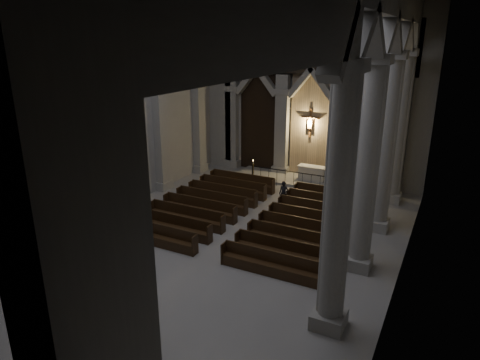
{
  "coord_description": "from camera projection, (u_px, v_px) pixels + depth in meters",
  "views": [
    {
      "loc": [
        8.18,
        -13.68,
        8.48
      ],
      "look_at": [
        -0.42,
        3.0,
        2.26
      ],
      "focal_mm": 32.0,
      "sensor_mm": 36.0,
      "label": 1
    }
  ],
  "objects": [
    {
      "name": "candle_stand_left",
      "position": [
        253.0,
        176.0,
        26.38
      ],
      "size": [
        0.24,
        0.24,
        1.44
      ],
      "color": "#B38F37",
      "rests_on": "ground"
    },
    {
      "name": "sanctuary_step",
      "position": [
        302.0,
        180.0,
        26.69
      ],
      "size": [
        8.5,
        2.6,
        0.15
      ],
      "primitive_type": "cube",
      "color": "#9A978F",
      "rests_on": "ground"
    },
    {
      "name": "altar",
      "position": [
        312.0,
        173.0,
        26.38
      ],
      "size": [
        1.74,
        0.7,
        0.89
      ],
      "color": "beige",
      "rests_on": "sanctuary_step"
    },
    {
      "name": "pews",
      "position": [
        253.0,
        216.0,
        20.71
      ],
      "size": [
        9.5,
        8.6,
        0.91
      ],
      "color": "black",
      "rests_on": "ground"
    },
    {
      "name": "worshipper",
      "position": [
        284.0,
        194.0,
        22.62
      ],
      "size": [
        0.55,
        0.41,
        1.35
      ],
      "primitive_type": "imported",
      "rotation": [
        0.0,
        0.0,
        0.19
      ],
      "color": "black",
      "rests_on": "ground"
    },
    {
      "name": "left_pilasters",
      "position": [
        137.0,
        130.0,
        22.43
      ],
      "size": [
        0.6,
        13.0,
        8.03
      ],
      "color": "#9A978F",
      "rests_on": "ground"
    },
    {
      "name": "candle_stand_right",
      "position": [
        350.0,
        190.0,
        24.04
      ],
      "size": [
        0.23,
        0.23,
        1.35
      ],
      "color": "#B38F37",
      "rests_on": "ground"
    },
    {
      "name": "altar_rail",
      "position": [
        294.0,
        177.0,
        25.24
      ],
      "size": [
        5.46,
        0.09,
        1.07
      ],
      "color": "black",
      "rests_on": "ground"
    },
    {
      "name": "room",
      "position": [
        212.0,
        64.0,
        15.38
      ],
      "size": [
        24.0,
        24.1,
        12.0
      ],
      "color": "gray",
      "rests_on": "ground"
    },
    {
      "name": "sanctuary_wall",
      "position": [
        312.0,
        72.0,
        25.42
      ],
      "size": [
        14.0,
        0.77,
        12.0
      ],
      "color": "#9A978F",
      "rests_on": "ground"
    },
    {
      "name": "right_arcade",
      "position": [
        377.0,
        60.0,
        14.04
      ],
      "size": [
        1.0,
        24.0,
        12.0
      ],
      "color": "#9A978F",
      "rests_on": "ground"
    }
  ]
}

